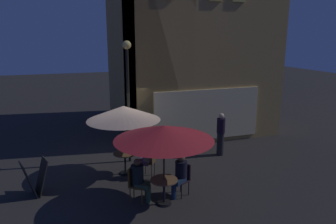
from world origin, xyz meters
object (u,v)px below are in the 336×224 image
object	(u,v)px
patron_seated_0	(147,156)
patron_standing_3	(221,134)
patron_seated_1	(139,178)
cafe_chair_2	(183,176)
cafe_chair_1	(134,181)
cafe_table_1	(164,186)
street_lamp_near_corner	(128,83)
patron_seated_2	(180,173)
patio_umbrella_1	(164,133)
menu_sandwich_board	(35,178)
patio_umbrella_0	(124,113)
cafe_chair_0	(151,160)
cafe_table_0	(125,158)

from	to	relation	value
patron_seated_0	patron_standing_3	bearing A→B (deg)	-129.29
patron_seated_1	patron_standing_3	xyz separation A→B (m)	(3.72, 2.43, 0.13)
cafe_chair_2	patron_seated_1	xyz separation A→B (m)	(-1.27, -0.01, 0.15)
cafe_chair_1	cafe_table_1	bearing A→B (deg)	0.00
patron_seated_0	cafe_chair_2	bearing A→B (deg)	148.22
street_lamp_near_corner	cafe_chair_2	bearing A→B (deg)	-72.49
cafe_chair_2	patron_seated_2	world-z (taller)	patron_seated_2
cafe_chair_1	patron_seated_0	distance (m)	1.59
patio_umbrella_1	patron_standing_3	bearing A→B (deg)	41.50
menu_sandwich_board	patio_umbrella_1	world-z (taller)	patio_umbrella_1
patio_umbrella_0	patron_seated_1	size ratio (longest dim) A/B	1.88
cafe_chair_2	patron_seated_1	distance (m)	1.28
street_lamp_near_corner	patron_seated_0	bearing A→B (deg)	-80.12
menu_sandwich_board	street_lamp_near_corner	bearing A→B (deg)	10.55
cafe_chair_0	patron_seated_1	bearing A→B (deg)	97.10
patron_seated_0	patron_seated_1	distance (m)	1.61
cafe_table_0	patron_standing_3	world-z (taller)	patron_standing_3
cafe_chair_0	patron_seated_1	size ratio (longest dim) A/B	0.74
patio_umbrella_1	cafe_chair_0	xyz separation A→B (m)	(0.13, 1.76, -1.43)
patio_umbrella_0	patron_seated_0	distance (m)	1.55
street_lamp_near_corner	patio_umbrella_0	distance (m)	1.33
cafe_table_1	patron_seated_2	xyz separation A→B (m)	(0.56, 0.29, 0.18)
patron_seated_1	patron_standing_3	distance (m)	4.45
patio_umbrella_0	cafe_chair_2	size ratio (longest dim) A/B	2.52
street_lamp_near_corner	cafe_chair_0	distance (m)	2.74
menu_sandwich_board	cafe_chair_1	distance (m)	2.85
patron_seated_1	patron_seated_2	xyz separation A→B (m)	(1.14, -0.06, -0.00)
patron_standing_3	street_lamp_near_corner	bearing A→B (deg)	85.99
patron_standing_3	patio_umbrella_1	bearing A→B (deg)	135.68
patron_standing_3	patron_seated_1	bearing A→B (deg)	127.33
cafe_chair_2	patio_umbrella_0	bearing A→B (deg)	-83.02
patio_umbrella_0	cafe_chair_0	size ratio (longest dim) A/B	2.54
patron_seated_0	patron_seated_1	xyz separation A→B (m)	(-0.60, -1.49, 0.01)
patron_seated_1	patron_seated_0	bearing A→B (deg)	98.38
cafe_table_0	street_lamp_near_corner	bearing A→B (deg)	70.00
patron_standing_3	cafe_chair_2	bearing A→B (deg)	138.85
patron_seated_0	patron_seated_1	world-z (taller)	patron_seated_1
street_lamp_near_corner	patron_standing_3	distance (m)	3.95
cafe_table_0	patron_standing_3	bearing A→B (deg)	8.04
cafe_chair_0	patron_seated_0	world-z (taller)	patron_seated_0
cafe_chair_2	cafe_table_0	bearing A→B (deg)	-83.02
menu_sandwich_board	cafe_table_0	xyz separation A→B (m)	(2.68, 0.60, 0.01)
menu_sandwich_board	cafe_table_0	world-z (taller)	menu_sandwich_board
menu_sandwich_board	patron_seated_0	distance (m)	3.31
cafe_chair_1	cafe_chair_2	distance (m)	1.40
cafe_table_1	patron_seated_1	xyz separation A→B (m)	(-0.59, 0.34, 0.18)
street_lamp_near_corner	patron_seated_0	world-z (taller)	street_lamp_near_corner
cafe_table_0	cafe_table_1	world-z (taller)	cafe_table_0
patron_seated_0	menu_sandwich_board	bearing A→B (deg)	37.16
menu_sandwich_board	cafe_chair_1	size ratio (longest dim) A/B	1.04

